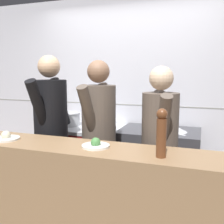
{
  "coord_description": "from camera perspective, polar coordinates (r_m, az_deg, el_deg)",
  "views": [
    {
      "loc": [
        0.97,
        -2.08,
        1.59
      ],
      "look_at": [
        0.01,
        0.65,
        1.15
      ],
      "focal_mm": 42.0,
      "sensor_mm": 36.0,
      "label": 1
    }
  ],
  "objects": [
    {
      "name": "prep_counter",
      "position": [
        3.31,
        10.14,
        -11.63
      ],
      "size": [
        0.93,
        0.65,
        0.91
      ],
      "color": "#38383D",
      "rests_on": "ground_plane"
    },
    {
      "name": "chefs_knife",
      "position": [
        3.08,
        12.08,
        -4.21
      ],
      "size": [
        0.36,
        0.23,
        0.02
      ],
      "color": "#B7BABF",
      "rests_on": "prep_counter"
    },
    {
      "name": "oven_range",
      "position": [
        3.58,
        -5.55,
        -10.09
      ],
      "size": [
        0.92,
        0.71,
        0.88
      ],
      "color": "maroon",
      "rests_on": "ground_plane"
    },
    {
      "name": "sauce_pot",
      "position": [
        3.37,
        -2.73,
        -1.8
      ],
      "size": [
        0.26,
        0.26,
        0.18
      ],
      "color": "#B7BABF",
      "rests_on": "oven_range"
    },
    {
      "name": "plated_dish_main",
      "position": [
        2.5,
        -22.08,
        -5.16
      ],
      "size": [
        0.23,
        0.23,
        0.08
      ],
      "color": "white",
      "rests_on": "pass_counter"
    },
    {
      "name": "mixing_bowl_steel",
      "position": [
        3.12,
        13.43,
        -3.55
      ],
      "size": [
        0.29,
        0.29,
        0.07
      ],
      "color": "#B7BABF",
      "rests_on": "prep_counter"
    },
    {
      "name": "plated_dish_appetiser",
      "position": [
        2.1,
        -3.58,
        -7.12
      ],
      "size": [
        0.22,
        0.22,
        0.08
      ],
      "color": "white",
      "rests_on": "pass_counter"
    },
    {
      "name": "chef_line",
      "position": [
        2.49,
        10.28,
        -7.22
      ],
      "size": [
        0.42,
        0.71,
        1.65
      ],
      "rotation": [
        0.0,
        0.0,
        0.3
      ],
      "color": "black",
      "rests_on": "ground_plane"
    },
    {
      "name": "wall_back_tiled",
      "position": [
        3.61,
        3.82,
        4.03
      ],
      "size": [
        8.0,
        0.06,
        2.6
      ],
      "color": "silver",
      "rests_on": "ground_plane"
    },
    {
      "name": "chef_sous",
      "position": [
        2.71,
        -2.88,
        -4.98
      ],
      "size": [
        0.38,
        0.75,
        1.71
      ],
      "rotation": [
        0.0,
        0.0,
        -0.09
      ],
      "color": "black",
      "rests_on": "ground_plane"
    },
    {
      "name": "stock_pot",
      "position": [
        3.55,
        -9.46,
        -1.42
      ],
      "size": [
        0.32,
        0.32,
        0.18
      ],
      "color": "#B7BABF",
      "rests_on": "oven_range"
    },
    {
      "name": "chef_head_cook",
      "position": [
        2.92,
        -13.1,
        -3.55
      ],
      "size": [
        0.36,
        0.77,
        1.77
      ],
      "rotation": [
        0.0,
        0.0,
        0.01
      ],
      "color": "black",
      "rests_on": "ground_plane"
    },
    {
      "name": "pass_counter",
      "position": [
        2.34,
        -7.38,
        -19.24
      ],
      "size": [
        2.73,
        0.45,
        1.0
      ],
      "color": "#93704C",
      "rests_on": "ground_plane"
    },
    {
      "name": "pepper_mill",
      "position": [
        1.85,
        10.73,
        -4.31
      ],
      "size": [
        0.08,
        0.08,
        0.35
      ],
      "color": "brown",
      "rests_on": "pass_counter"
    }
  ]
}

